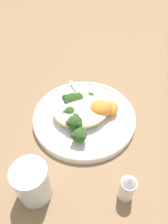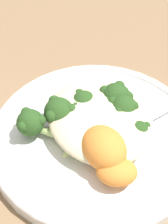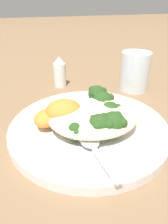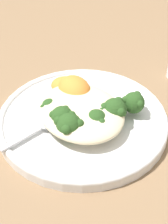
% 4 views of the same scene
% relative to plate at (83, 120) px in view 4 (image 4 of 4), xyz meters
% --- Properties ---
extents(ground_plane, '(4.00, 4.00, 0.00)m').
position_rel_plate_xyz_m(ground_plane, '(-0.01, 0.00, -0.01)').
color(ground_plane, '#846647').
extents(plate, '(0.30, 0.30, 0.02)m').
position_rel_plate_xyz_m(plate, '(0.00, 0.00, 0.00)').
color(plate, white).
rests_on(plate, ground_plane).
extents(quinoa_mound, '(0.16, 0.14, 0.03)m').
position_rel_plate_xyz_m(quinoa_mound, '(-0.01, 0.01, 0.03)').
color(quinoa_mound, beige).
rests_on(quinoa_mound, plate).
extents(broccoli_stalk_0, '(0.05, 0.10, 0.03)m').
position_rel_plate_xyz_m(broccoli_stalk_0, '(0.03, 0.03, 0.02)').
color(broccoli_stalk_0, '#ADC675').
rests_on(broccoli_stalk_0, plate).
extents(broccoli_stalk_1, '(0.06, 0.13, 0.04)m').
position_rel_plate_xyz_m(broccoli_stalk_1, '(-0.01, 0.04, 0.03)').
color(broccoli_stalk_1, '#ADC675').
rests_on(broccoli_stalk_1, plate).
extents(broccoli_stalk_2, '(0.08, 0.11, 0.04)m').
position_rel_plate_xyz_m(broccoli_stalk_2, '(-0.02, 0.04, 0.03)').
color(broccoli_stalk_2, '#ADC675').
rests_on(broccoli_stalk_2, plate).
extents(broccoli_stalk_3, '(0.08, 0.06, 0.04)m').
position_rel_plate_xyz_m(broccoli_stalk_3, '(-0.03, -0.00, 0.03)').
color(broccoli_stalk_3, '#ADC675').
rests_on(broccoli_stalk_3, plate).
extents(broccoli_stalk_4, '(0.10, 0.03, 0.03)m').
position_rel_plate_xyz_m(broccoli_stalk_4, '(-0.02, -0.03, 0.02)').
color(broccoli_stalk_4, '#ADC675').
rests_on(broccoli_stalk_4, plate).
extents(broccoli_stalk_5, '(0.10, 0.04, 0.04)m').
position_rel_plate_xyz_m(broccoli_stalk_5, '(-0.03, -0.04, 0.03)').
color(broccoli_stalk_5, '#ADC675').
rests_on(broccoli_stalk_5, plate).
extents(broccoli_stalk_6, '(0.10, 0.10, 0.04)m').
position_rel_plate_xyz_m(broccoli_stalk_6, '(-0.03, -0.07, 0.03)').
color(broccoli_stalk_6, '#ADC675').
rests_on(broccoli_stalk_6, plate).
extents(sweet_potato_chunk_0, '(0.07, 0.06, 0.05)m').
position_rel_plate_xyz_m(sweet_potato_chunk_0, '(0.04, -0.01, 0.03)').
color(sweet_potato_chunk_0, orange).
rests_on(sweet_potato_chunk_0, plate).
extents(sweet_potato_chunk_1, '(0.06, 0.06, 0.03)m').
position_rel_plate_xyz_m(sweet_potato_chunk_1, '(0.08, -0.01, 0.02)').
color(sweet_potato_chunk_1, orange).
rests_on(sweet_potato_chunk_1, plate).
extents(spoon, '(0.04, 0.12, 0.01)m').
position_rel_plate_xyz_m(spoon, '(0.01, 0.07, 0.01)').
color(spoon, silver).
rests_on(spoon, plate).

